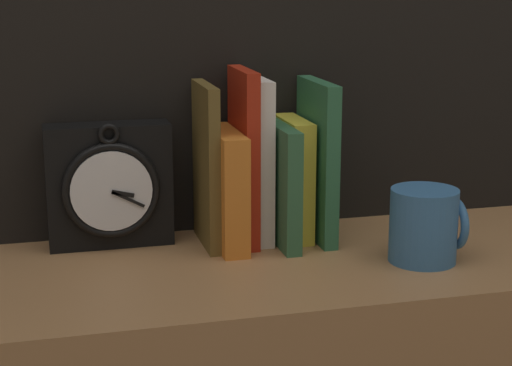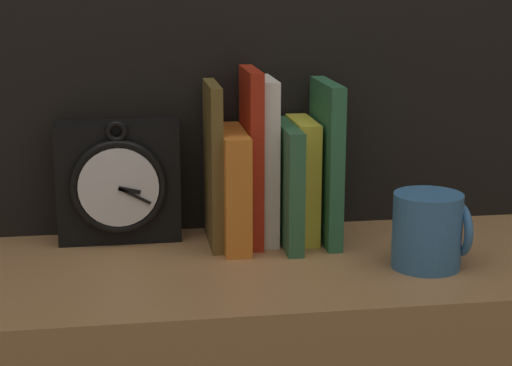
% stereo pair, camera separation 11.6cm
% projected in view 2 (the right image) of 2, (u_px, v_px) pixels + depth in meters
% --- Properties ---
extents(clock, '(0.18, 0.07, 0.19)m').
position_uv_depth(clock, '(119.00, 182.00, 1.27)').
color(clock, black).
rests_on(clock, bookshelf).
extents(book_slot0_brown, '(0.02, 0.13, 0.24)m').
position_uv_depth(book_slot0_brown, '(213.00, 164.00, 1.25)').
color(book_slot0_brown, brown).
rests_on(book_slot0_brown, bookshelf).
extents(book_slot1_orange, '(0.04, 0.15, 0.17)m').
position_uv_depth(book_slot1_orange, '(233.00, 188.00, 1.26)').
color(book_slot1_orange, orange).
rests_on(book_slot1_orange, bookshelf).
extents(book_slot2_red, '(0.02, 0.12, 0.26)m').
position_uv_depth(book_slot2_red, '(251.00, 156.00, 1.26)').
color(book_slot2_red, '#AF2612').
rests_on(book_slot2_red, bookshelf).
extents(book_slot3_white, '(0.02, 0.11, 0.24)m').
position_uv_depth(book_slot3_white, '(266.00, 160.00, 1.27)').
color(book_slot3_white, white).
rests_on(book_slot3_white, bookshelf).
extents(book_slot4_green, '(0.02, 0.16, 0.18)m').
position_uv_depth(book_slot4_green, '(287.00, 184.00, 1.26)').
color(book_slot4_green, '#30613D').
rests_on(book_slot4_green, bookshelf).
extents(book_slot5_yellow, '(0.03, 0.12, 0.18)m').
position_uv_depth(book_slot5_yellow, '(302.00, 179.00, 1.29)').
color(book_slot5_yellow, yellow).
rests_on(book_slot5_yellow, bookshelf).
extents(book_slot6_green, '(0.02, 0.14, 0.24)m').
position_uv_depth(book_slot6_green, '(326.00, 162.00, 1.27)').
color(book_slot6_green, '#2C6540').
rests_on(book_slot6_green, bookshelf).
extents(mug, '(0.10, 0.09, 0.10)m').
position_uv_depth(mug, '(429.00, 230.00, 1.17)').
color(mug, teal).
rests_on(mug, bookshelf).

